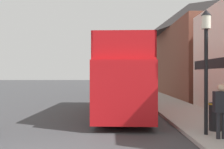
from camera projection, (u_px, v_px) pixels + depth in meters
name	position (u px, v px, depth m)	size (l,w,h in m)	color
ground_plane	(90.00, 96.00, 26.70)	(144.00, 144.00, 0.00)	#3D3D3F
sidewalk	(156.00, 98.00, 23.74)	(3.00, 108.00, 0.14)	#ADAAA3
brick_terrace_rear	(189.00, 49.00, 28.83)	(6.00, 19.75, 10.00)	brown
tour_bus	(123.00, 82.00, 14.53)	(2.99, 9.64, 3.92)	red
parked_car_ahead_of_bus	(129.00, 92.00, 22.25)	(1.81, 3.93, 1.49)	#9E9EA3
pedestrian_second	(221.00, 106.00, 8.41)	(0.46, 0.25, 1.76)	#232328
lamp_post_nearest	(206.00, 47.00, 9.01)	(0.35, 0.35, 4.31)	black
lamp_post_second	(153.00, 60.00, 18.94)	(0.35, 0.35, 4.42)	black
lamp_post_third	(139.00, 65.00, 28.87)	(0.35, 0.35, 4.39)	black
litter_bin	(215.00, 116.00, 9.63)	(0.48, 0.48, 1.03)	black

